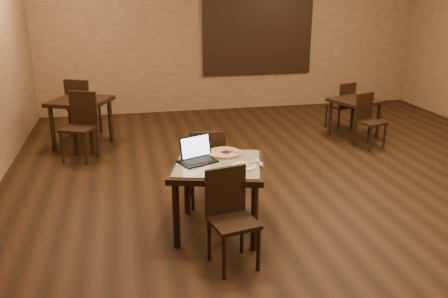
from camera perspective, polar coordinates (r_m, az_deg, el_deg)
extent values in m
plane|color=black|center=(5.81, 12.61, -6.56)|extent=(10.00, 10.00, 0.00)
cube|color=#95724B|center=(10.07, 1.22, 13.27)|extent=(8.00, 0.02, 3.00)
cube|color=#286094|center=(10.16, 4.09, 13.56)|extent=(2.20, 0.04, 1.50)
cube|color=black|center=(10.14, 4.13, 13.55)|extent=(2.34, 0.02, 1.64)
cylinder|color=black|center=(4.66, -5.78, -7.86)|extent=(0.07, 0.07, 0.71)
cylinder|color=black|center=(5.35, -4.48, -4.26)|extent=(0.07, 0.07, 0.71)
cylinder|color=black|center=(4.61, 3.69, -8.15)|extent=(0.07, 0.07, 0.71)
cylinder|color=black|center=(5.30, 3.72, -4.46)|extent=(0.07, 0.07, 0.71)
cube|color=black|center=(4.82, -0.73, -2.13)|extent=(1.14, 1.14, 0.06)
cube|color=#191797|center=(4.81, -0.73, -1.74)|extent=(1.04, 1.04, 0.02)
cylinder|color=black|center=(4.23, 0.00, -12.98)|extent=(0.04, 0.04, 0.42)
cylinder|color=black|center=(4.49, -1.78, -10.92)|extent=(0.04, 0.04, 0.42)
cylinder|color=black|center=(4.35, 4.16, -12.01)|extent=(0.04, 0.04, 0.42)
cylinder|color=black|center=(4.62, 2.17, -10.08)|extent=(0.04, 0.04, 0.42)
cube|color=black|center=(4.31, 1.16, -8.82)|extent=(0.47, 0.47, 0.04)
cube|color=black|center=(4.35, 0.18, -4.97)|extent=(0.39, 0.12, 0.45)
cylinder|color=black|center=(5.82, -0.57, -3.70)|extent=(0.04, 0.04, 0.44)
cylinder|color=black|center=(5.50, -0.14, -5.06)|extent=(0.04, 0.04, 0.44)
cylinder|color=black|center=(5.80, -4.00, -3.86)|extent=(0.04, 0.04, 0.44)
cylinder|color=black|center=(5.48, -3.78, -5.24)|extent=(0.04, 0.04, 0.44)
cube|color=black|center=(5.56, -2.15, -2.19)|extent=(0.44, 0.44, 0.04)
cube|color=black|center=(5.30, -2.00, -0.34)|extent=(0.41, 0.07, 0.46)
cube|color=black|center=(4.82, -3.18, -1.51)|extent=(0.43, 0.37, 0.02)
cube|color=black|center=(4.89, -3.44, 0.28)|extent=(0.35, 0.19, 0.24)
cube|color=#C9D9FF|center=(4.89, -3.43, 0.29)|extent=(0.32, 0.16, 0.20)
cylinder|color=white|center=(4.69, 2.34, -2.10)|extent=(0.26, 0.26, 0.01)
cylinder|color=silver|center=(5.05, 0.06, -0.59)|extent=(0.35, 0.35, 0.01)
cylinder|color=beige|center=(5.04, 0.06, -0.45)|extent=(0.35, 0.35, 0.02)
torus|color=#B38A39|center=(5.04, 0.06, -0.41)|extent=(0.36, 0.36, 0.02)
cube|color=silver|center=(5.03, 0.33, -0.40)|extent=(0.22, 0.26, 0.01)
cylinder|color=white|center=(4.76, 4.33, -1.66)|extent=(0.04, 0.16, 0.03)
cylinder|color=maroon|center=(4.76, 4.33, -1.66)|extent=(0.04, 0.03, 0.04)
cylinder|color=black|center=(8.08, 15.44, 2.74)|extent=(0.06, 0.06, 0.63)
cylinder|color=black|center=(8.46, 12.62, 3.66)|extent=(0.06, 0.06, 0.63)
cylinder|color=black|center=(8.50, 18.05, 3.26)|extent=(0.06, 0.06, 0.63)
cylinder|color=black|center=(8.86, 15.26, 4.12)|extent=(0.06, 0.06, 0.63)
cube|color=black|center=(8.39, 15.53, 5.60)|extent=(0.91, 0.91, 0.05)
cylinder|color=black|center=(7.79, 17.24, 1.12)|extent=(0.04, 0.04, 0.40)
cylinder|color=black|center=(7.99, 15.52, 1.71)|extent=(0.04, 0.04, 0.40)
cylinder|color=black|center=(8.03, 18.74, 1.47)|extent=(0.04, 0.04, 0.40)
cylinder|color=black|center=(8.23, 17.03, 2.04)|extent=(0.04, 0.04, 0.40)
cube|color=black|center=(7.95, 17.28, 3.09)|extent=(0.48, 0.48, 0.04)
cube|color=black|center=(8.00, 16.53, 4.97)|extent=(0.36, 0.16, 0.43)
cylinder|color=black|center=(9.21, 13.62, 4.05)|extent=(0.04, 0.04, 0.40)
cylinder|color=black|center=(9.00, 15.07, 3.60)|extent=(0.04, 0.04, 0.40)
cylinder|color=black|center=(8.99, 12.19, 3.81)|extent=(0.04, 0.04, 0.40)
cylinder|color=black|center=(8.78, 13.64, 3.34)|extent=(0.04, 0.04, 0.40)
cube|color=black|center=(8.94, 13.74, 5.05)|extent=(0.48, 0.48, 0.04)
cube|color=black|center=(8.78, 14.64, 6.29)|extent=(0.36, 0.16, 0.43)
cylinder|color=black|center=(7.89, -19.95, 2.32)|extent=(0.07, 0.07, 0.74)
cylinder|color=black|center=(8.43, -17.58, 3.57)|extent=(0.07, 0.07, 0.74)
cylinder|color=black|center=(7.56, -15.68, 2.07)|extent=(0.07, 0.07, 0.74)
cylinder|color=black|center=(8.12, -13.50, 3.38)|extent=(0.07, 0.07, 0.74)
cube|color=black|center=(7.91, -16.93, 5.51)|extent=(1.10, 1.10, 0.06)
cylinder|color=black|center=(7.33, -18.90, 0.13)|extent=(0.04, 0.04, 0.47)
cylinder|color=black|center=(7.63, -17.47, 0.99)|extent=(0.04, 0.04, 0.47)
cylinder|color=black|center=(7.14, -16.33, -0.08)|extent=(0.04, 0.04, 0.47)
cylinder|color=black|center=(7.45, -14.97, 0.82)|extent=(0.04, 0.04, 0.47)
cube|color=black|center=(7.31, -17.10, 2.37)|extent=(0.58, 0.58, 0.04)
cube|color=black|center=(7.41, -16.56, 4.80)|extent=(0.41, 0.22, 0.50)
cylinder|color=black|center=(8.75, -14.65, 3.44)|extent=(0.04, 0.04, 0.47)
cylinder|color=black|center=(8.43, -15.79, 2.79)|extent=(0.04, 0.04, 0.47)
cylinder|color=black|center=(8.93, -16.80, 3.55)|extent=(0.04, 0.04, 0.47)
cylinder|color=black|center=(8.62, -17.99, 2.90)|extent=(0.04, 0.04, 0.47)
cube|color=black|center=(8.62, -16.46, 4.81)|extent=(0.58, 0.58, 0.04)
cube|color=black|center=(8.39, -17.27, 6.27)|extent=(0.41, 0.22, 0.50)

